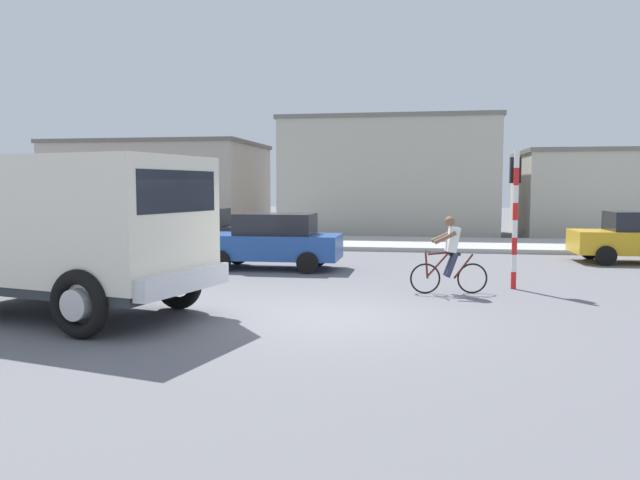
{
  "coord_description": "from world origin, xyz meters",
  "views": [
    {
      "loc": [
        1.69,
        -10.91,
        2.38
      ],
      "look_at": [
        -0.55,
        2.5,
        1.2
      ],
      "focal_mm": 34.85,
      "sensor_mm": 36.0,
      "label": 1
    }
  ],
  "objects_px": {
    "car_red_near": "(272,241)",
    "cyclist": "(450,255)",
    "truck_foreground": "(63,225)",
    "car_far_side": "(192,231)",
    "pedestrian_near_kerb": "(210,230)",
    "traffic_light_pole": "(515,200)"
  },
  "relations": [
    {
      "from": "car_red_near",
      "to": "cyclist",
      "type": "bearing_deg",
      "value": -34.77
    },
    {
      "from": "truck_foreground",
      "to": "car_far_side",
      "type": "distance_m",
      "value": 10.55
    },
    {
      "from": "car_red_near",
      "to": "truck_foreground",
      "type": "bearing_deg",
      "value": -107.8
    },
    {
      "from": "truck_foreground",
      "to": "cyclist",
      "type": "xyz_separation_m",
      "value": [
        7.1,
        3.53,
        -0.8
      ]
    },
    {
      "from": "cyclist",
      "to": "car_red_near",
      "type": "xyz_separation_m",
      "value": [
        -4.88,
        3.39,
        -0.05
      ]
    },
    {
      "from": "cyclist",
      "to": "car_red_near",
      "type": "bearing_deg",
      "value": 145.23
    },
    {
      "from": "car_far_side",
      "to": "pedestrian_near_kerb",
      "type": "height_order",
      "value": "pedestrian_near_kerb"
    },
    {
      "from": "truck_foreground",
      "to": "car_red_near",
      "type": "distance_m",
      "value": 7.31
    },
    {
      "from": "cyclist",
      "to": "traffic_light_pole",
      "type": "bearing_deg",
      "value": 33.01
    },
    {
      "from": "cyclist",
      "to": "car_far_side",
      "type": "distance_m",
      "value": 11.04
    },
    {
      "from": "truck_foreground",
      "to": "cyclist",
      "type": "relative_size",
      "value": 3.39
    },
    {
      "from": "truck_foreground",
      "to": "traffic_light_pole",
      "type": "height_order",
      "value": "traffic_light_pole"
    },
    {
      "from": "cyclist",
      "to": "traffic_light_pole",
      "type": "height_order",
      "value": "traffic_light_pole"
    },
    {
      "from": "truck_foreground",
      "to": "cyclist",
      "type": "distance_m",
      "value": 7.97
    },
    {
      "from": "traffic_light_pole",
      "to": "pedestrian_near_kerb",
      "type": "bearing_deg",
      "value": 147.7
    },
    {
      "from": "truck_foreground",
      "to": "car_far_side",
      "type": "height_order",
      "value": "truck_foreground"
    },
    {
      "from": "pedestrian_near_kerb",
      "to": "truck_foreground",
      "type": "bearing_deg",
      "value": -84.98
    },
    {
      "from": "car_red_near",
      "to": "car_far_side",
      "type": "bearing_deg",
      "value": 137.18
    },
    {
      "from": "truck_foreground",
      "to": "pedestrian_near_kerb",
      "type": "distance_m",
      "value": 10.6
    },
    {
      "from": "cyclist",
      "to": "truck_foreground",
      "type": "bearing_deg",
      "value": -153.58
    },
    {
      "from": "traffic_light_pole",
      "to": "car_red_near",
      "type": "bearing_deg",
      "value": 159.27
    },
    {
      "from": "truck_foreground",
      "to": "traffic_light_pole",
      "type": "xyz_separation_m",
      "value": [
        8.6,
        4.5,
        0.4
      ]
    }
  ]
}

